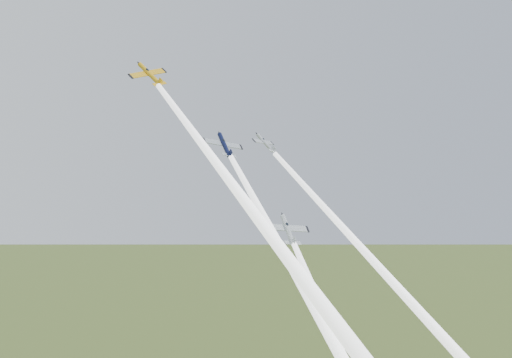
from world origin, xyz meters
name	(u,v)px	position (x,y,z in m)	size (l,w,h in m)	color
plane_yellow	(150,74)	(-14.93, 4.50, 110.00)	(7.70, 7.64, 1.21)	gold
smoke_trail_yellow	(248,205)	(-10.84, -18.62, 88.01)	(2.29, 2.29, 57.94)	white
plane_navy	(224,145)	(-1.60, 1.46, 98.20)	(8.04, 7.97, 1.26)	black
smoke_trail_navy	(318,314)	(-3.76, -25.98, 72.44)	(2.29, 2.29, 69.00)	white
plane_silver_right	(265,143)	(10.98, 5.89, 99.36)	(6.52, 6.46, 1.02)	#AFB6BE
smoke_trail_silver_right	(399,290)	(19.59, -20.86, 73.04)	(2.29, 2.29, 70.61)	white
plane_silver_low	(288,230)	(3.03, -10.93, 83.43)	(8.36, 8.29, 1.31)	#ACB5BB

